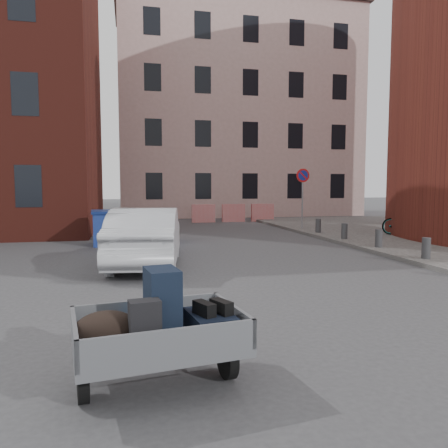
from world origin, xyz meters
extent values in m
plane|color=#38383A|center=(0.00, 0.00, 0.00)|extent=(120.00, 120.00, 0.00)
cube|color=#BB988F|center=(6.00, 22.00, 7.00)|extent=(16.00, 8.00, 14.00)
cylinder|color=gray|center=(6.00, 9.50, 1.42)|extent=(0.07, 0.07, 2.60)
cylinder|color=red|center=(6.00, 9.48, 2.47)|extent=(0.60, 0.03, 0.60)
cylinder|color=navy|center=(6.00, 9.46, 2.47)|extent=(0.44, 0.03, 0.44)
cylinder|color=#3A3A3D|center=(6.00, 1.20, 0.40)|extent=(0.22, 0.22, 0.55)
cylinder|color=#3A3A3D|center=(6.00, 3.40, 0.40)|extent=(0.22, 0.22, 0.55)
cylinder|color=#3A3A3D|center=(6.00, 5.60, 0.40)|extent=(0.22, 0.22, 0.55)
cylinder|color=#3A3A3D|center=(6.00, 7.80, 0.40)|extent=(0.22, 0.22, 0.55)
cube|color=red|center=(2.50, 15.00, 0.50)|extent=(1.30, 0.18, 1.00)
cube|color=red|center=(4.20, 15.00, 0.50)|extent=(1.30, 0.18, 1.00)
cube|color=red|center=(5.90, 15.00, 0.50)|extent=(1.30, 0.18, 1.00)
cylinder|color=black|center=(-2.00, -4.55, 0.22)|extent=(0.16, 0.45, 0.44)
cylinder|color=black|center=(-0.58, -4.34, 0.22)|extent=(0.16, 0.45, 0.44)
cube|color=slate|center=(-1.29, -4.45, 0.46)|extent=(1.74, 1.32, 0.08)
cube|color=slate|center=(-2.06, -4.56, 0.64)|extent=(0.20, 1.09, 0.28)
cube|color=slate|center=(-0.52, -4.33, 0.64)|extent=(0.20, 1.09, 0.28)
cube|color=slate|center=(-1.37, -3.92, 0.64)|extent=(1.59, 0.27, 0.28)
cube|color=slate|center=(-1.21, -4.97, 0.64)|extent=(1.59, 0.27, 0.28)
cube|color=slate|center=(-1.42, -3.56, 0.40)|extent=(0.18, 0.70, 0.06)
cube|color=black|center=(-1.25, -4.39, 0.85)|extent=(0.36, 0.49, 0.70)
cube|color=black|center=(-0.78, -4.47, 0.62)|extent=(0.48, 0.65, 0.25)
ellipsoid|color=black|center=(-1.78, -4.57, 0.68)|extent=(0.65, 0.44, 0.36)
cube|color=black|center=(-1.43, -4.72, 0.74)|extent=(0.30, 0.22, 0.48)
ellipsoid|color=blue|center=(-1.39, -4.11, 0.62)|extent=(0.40, 0.35, 0.24)
cube|color=black|center=(-0.85, -4.53, 0.81)|extent=(0.21, 0.29, 0.13)
cube|color=black|center=(-0.68, -4.51, 0.81)|extent=(0.21, 0.29, 0.13)
cube|color=navy|center=(-1.38, 6.79, 0.54)|extent=(2.81, 1.56, 1.09)
cube|color=navy|center=(-1.38, 6.79, 1.13)|extent=(2.90, 1.65, 0.09)
imported|color=#B4B6BC|center=(-1.12, 2.45, 0.73)|extent=(2.15, 4.63, 1.47)
imported|color=black|center=(9.00, 6.25, 0.62)|extent=(2.00, 1.30, 0.99)
camera|label=1|loc=(-1.56, -8.65, 2.01)|focal=35.00mm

